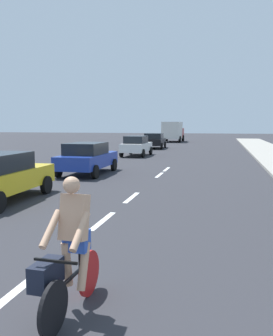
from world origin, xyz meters
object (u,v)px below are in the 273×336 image
delivery_truck (173,131)px  parked_car_black (154,140)px  cyclist (68,253)px  parked_car_white (136,145)px  parked_car_blue (87,157)px

delivery_truck → parked_car_black: bearing=-89.7°
cyclist → delivery_truck: size_ratio=0.29×
parked_car_white → parked_car_black: 8.96m
cyclist → parked_car_blue: 13.45m
parked_car_blue → parked_car_black: bearing=90.6°
parked_car_blue → parked_car_black: (-0.25, 19.60, 0.00)m
cyclist → parked_car_blue: cyclist is taller
parked_car_white → delivery_truck: delivery_truck is taller
cyclist → delivery_truck: (-4.83, 46.59, 0.67)m
parked_car_blue → parked_car_black: same height
cyclist → parked_car_black: cyclist is taller
cyclist → parked_car_black: (-4.85, 32.23, 0.01)m
parked_car_black → delivery_truck: delivery_truck is taller
parked_car_white → delivery_truck: (-0.23, 23.31, 0.67)m
cyclist → delivery_truck: delivery_truck is taller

